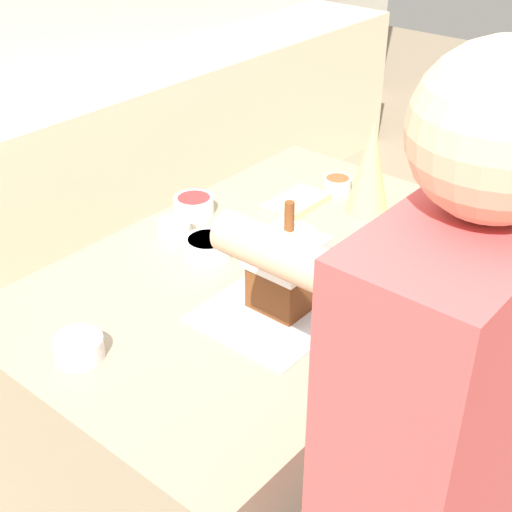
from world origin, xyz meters
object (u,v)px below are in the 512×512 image
(baking_tray, at_px, (285,305))
(gingerbread_house, at_px, (286,270))
(decorative_tree, at_px, (370,168))
(candy_bowl_center_rear, at_px, (194,204))
(candy_bowl_front_corner, at_px, (294,237))
(candy_bowl_far_left, at_px, (79,347))
(cookbook, at_px, (296,202))
(candy_bowl_far_right, at_px, (208,246))
(candy_bowl_near_tray_right, at_px, (337,184))
(candy_bowl_behind_tray, at_px, (175,228))

(baking_tray, distance_m, gingerbread_house, 0.10)
(decorative_tree, relative_size, candy_bowl_center_rear, 2.38)
(candy_bowl_front_corner, bearing_deg, gingerbread_house, -146.45)
(candy_bowl_far_left, relative_size, cookbook, 0.53)
(candy_bowl_center_rear, relative_size, cookbook, 0.58)
(candy_bowl_center_rear, distance_m, candy_bowl_far_left, 0.71)
(decorative_tree, height_order, candy_bowl_far_right, decorative_tree)
(candy_bowl_far_left, bearing_deg, gingerbread_house, -27.03)
(candy_bowl_center_rear, bearing_deg, cookbook, -40.21)
(candy_bowl_near_tray_right, bearing_deg, gingerbread_house, -156.35)
(candy_bowl_far_left, bearing_deg, candy_bowl_center_rear, 23.44)
(gingerbread_house, bearing_deg, baking_tray, -148.69)
(baking_tray, height_order, candy_bowl_behind_tray, candy_bowl_behind_tray)
(gingerbread_house, distance_m, candy_bowl_front_corner, 0.32)
(gingerbread_house, xyz_separation_m, candy_bowl_behind_tray, (0.07, 0.45, -0.08))
(candy_bowl_near_tray_right, height_order, cookbook, candy_bowl_near_tray_right)
(gingerbread_house, xyz_separation_m, decorative_tree, (0.55, 0.12, 0.04))
(gingerbread_house, xyz_separation_m, candy_bowl_far_left, (-0.45, 0.23, -0.08))
(candy_bowl_center_rear, height_order, candy_bowl_far_left, candy_bowl_center_rear)
(decorative_tree, distance_m, cookbook, 0.26)
(decorative_tree, height_order, candy_bowl_front_corner, decorative_tree)
(candy_bowl_center_rear, distance_m, candy_bowl_near_tray_right, 0.47)
(candy_bowl_behind_tray, bearing_deg, gingerbread_house, -98.27)
(candy_bowl_center_rear, xyz_separation_m, candy_bowl_near_tray_right, (0.41, -0.24, -0.00))
(candy_bowl_far_left, xyz_separation_m, candy_bowl_front_corner, (0.70, -0.06, -0.01))
(candy_bowl_behind_tray, xyz_separation_m, candy_bowl_far_left, (-0.51, -0.22, -0.00))
(gingerbread_house, bearing_deg, decorative_tree, 12.05)
(candy_bowl_far_left, distance_m, cookbook, 0.89)
(baking_tray, relative_size, candy_bowl_far_right, 3.12)
(gingerbread_house, relative_size, cookbook, 1.22)
(gingerbread_house, bearing_deg, candy_bowl_front_corner, 33.55)
(candy_bowl_far_right, xyz_separation_m, cookbook, (0.39, 0.00, -0.02))
(candy_bowl_far_right, height_order, cookbook, candy_bowl_far_right)
(candy_bowl_near_tray_right, bearing_deg, baking_tray, -156.35)
(candy_bowl_far_left, bearing_deg, candy_bowl_front_corner, -4.84)
(gingerbread_house, bearing_deg, candy_bowl_center_rear, 68.18)
(candy_bowl_front_corner, bearing_deg, baking_tray, -146.46)
(decorative_tree, relative_size, candy_bowl_far_right, 2.17)
(decorative_tree, height_order, candy_bowl_far_left, decorative_tree)
(candy_bowl_near_tray_right, xyz_separation_m, candy_bowl_front_corner, (-0.36, -0.10, -0.00))
(candy_bowl_far_left, height_order, candy_bowl_front_corner, candy_bowl_far_left)
(candy_bowl_center_rear, height_order, candy_bowl_front_corner, candy_bowl_center_rear)
(candy_bowl_near_tray_right, height_order, candy_bowl_front_corner, candy_bowl_near_tray_right)
(candy_bowl_front_corner, xyz_separation_m, cookbook, (0.19, 0.14, -0.01))
(gingerbread_house, distance_m, candy_bowl_far_right, 0.32)
(decorative_tree, relative_size, candy_bowl_behind_tray, 2.99)
(baking_tray, relative_size, decorative_tree, 1.44)
(candy_bowl_far_right, height_order, candy_bowl_far_left, candy_bowl_far_right)
(baking_tray, xyz_separation_m, decorative_tree, (0.55, 0.12, 0.14))
(decorative_tree, bearing_deg, candy_bowl_far_left, 173.70)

